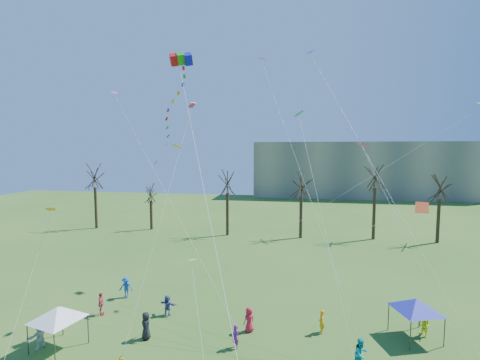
% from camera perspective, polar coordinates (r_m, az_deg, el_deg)
% --- Properties ---
extents(distant_building, '(60.00, 14.00, 15.00)m').
position_cam_1_polar(distant_building, '(98.16, 20.52, 1.68)').
color(distant_building, gray).
rests_on(distant_building, ground).
extents(bare_tree_row, '(69.75, 7.14, 11.64)m').
position_cam_1_polar(bare_tree_row, '(49.45, 9.21, -1.38)').
color(bare_tree_row, black).
rests_on(bare_tree_row, ground).
extents(big_box_kite, '(4.28, 6.78, 21.34)m').
position_cam_1_polar(big_box_kite, '(22.62, -11.10, 10.53)').
color(big_box_kite, red).
rests_on(big_box_kite, ground).
extents(canopy_tent_white, '(3.62, 3.62, 2.80)m').
position_cam_1_polar(canopy_tent_white, '(25.69, -28.67, -19.32)').
color(canopy_tent_white, '#3F3F44').
rests_on(canopy_tent_white, ground).
extents(canopy_tent_blue, '(3.53, 3.53, 2.78)m').
position_cam_1_polar(canopy_tent_blue, '(26.81, 27.84, -18.29)').
color(canopy_tent_blue, '#3F3F44').
rests_on(canopy_tent_blue, ground).
extents(festival_crowd, '(26.47, 12.85, 1.86)m').
position_cam_1_polar(festival_crowd, '(23.28, -2.92, -25.56)').
color(festival_crowd, red).
rests_on(festival_crowd, ground).
extents(small_kites_aloft, '(32.01, 19.80, 31.91)m').
position_cam_1_polar(small_kites_aloft, '(24.76, 2.28, 6.25)').
color(small_kites_aloft, orange).
rests_on(small_kites_aloft, ground).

